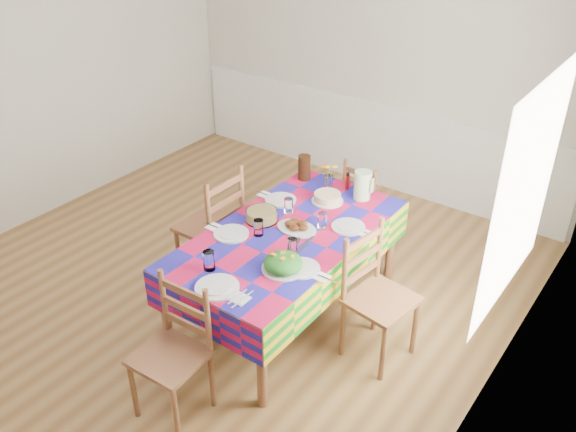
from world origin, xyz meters
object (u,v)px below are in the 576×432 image
object	(u,v)px
tea_pitcher	(304,167)
chair_right	(376,297)
meat_platter	(297,226)
green_pitcher	(362,185)
chair_far	(366,204)
dining_table	(288,242)
chair_near	(174,353)
chair_left	(213,227)

from	to	relation	value
tea_pitcher	chair_right	distance (m)	1.45
meat_platter	green_pitcher	distance (m)	0.73
green_pitcher	chair_far	size ratio (longest dim) A/B	0.27
dining_table	green_pitcher	world-z (taller)	green_pitcher
green_pitcher	chair_far	distance (m)	0.64
meat_platter	chair_right	distance (m)	0.79
green_pitcher	tea_pitcher	xyz separation A→B (m)	(-0.58, 0.01, -0.01)
tea_pitcher	chair_far	bearing A→B (deg)	47.26
chair_near	chair_left	xyz separation A→B (m)	(-0.76, 1.21, 0.05)
green_pitcher	tea_pitcher	bearing A→B (deg)	179.46
meat_platter	chair_right	bearing A→B (deg)	-5.45
chair_far	chair_right	distance (m)	1.43
dining_table	tea_pitcher	distance (m)	0.90
green_pitcher	chair_near	size ratio (longest dim) A/B	0.25
chair_far	dining_table	bearing A→B (deg)	99.36
tea_pitcher	chair_left	bearing A→B (deg)	-114.60
chair_near	chair_left	world-z (taller)	chair_left
tea_pitcher	chair_far	world-z (taller)	tea_pitcher
chair_right	meat_platter	bearing A→B (deg)	93.09
green_pitcher	chair_right	world-z (taller)	chair_right
green_pitcher	chair_left	world-z (taller)	chair_left
meat_platter	chair_right	xyz separation A→B (m)	(0.74, -0.07, -0.28)
chair_left	chair_right	size ratio (longest dim) A/B	1.05
tea_pitcher	green_pitcher	bearing A→B (deg)	-0.54
chair_near	chair_right	world-z (taller)	chair_right
dining_table	meat_platter	distance (m)	0.13
chair_right	chair_left	bearing A→B (deg)	98.79
dining_table	chair_near	distance (m)	1.22
green_pitcher	chair_far	bearing A→B (deg)	112.86
tea_pitcher	dining_table	bearing A→B (deg)	-63.08
chair_far	chair_near	bearing A→B (deg)	99.16
chair_far	chair_left	world-z (taller)	chair_left
green_pitcher	tea_pitcher	distance (m)	0.58
dining_table	meat_platter	bearing A→B (deg)	71.67
meat_platter	chair_left	xyz separation A→B (m)	(-0.79, -0.08, -0.25)
green_pitcher	chair_right	distance (m)	1.04
meat_platter	chair_far	world-z (taller)	chair_far
chair_near	chair_far	bearing A→B (deg)	87.41
meat_platter	chair_left	size ratio (longest dim) A/B	0.30
chair_far	chair_right	size ratio (longest dim) A/B	0.87
meat_platter	chair_left	bearing A→B (deg)	-174.39
green_pitcher	chair_right	bearing A→B (deg)	-52.83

